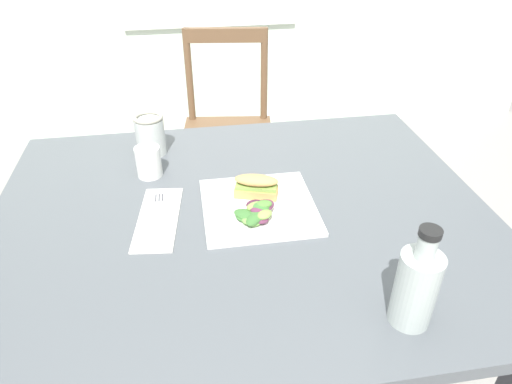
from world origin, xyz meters
name	(u,v)px	position (x,y,z in m)	size (l,w,h in m)	color
dining_table	(244,253)	(-0.09, 0.14, 0.62)	(1.17, 0.95, 0.74)	#51565B
chair_wooden_far	(228,131)	(-0.03, 1.17, 0.45)	(0.45, 0.45, 0.87)	brown
plate_lunch	(259,206)	(-0.06, 0.16, 0.74)	(0.26, 0.26, 0.01)	white
sandwich_half_front	(256,185)	(-0.06, 0.20, 0.78)	(0.11, 0.08, 0.06)	tan
salad_mixed_greens	(257,212)	(-0.07, 0.10, 0.77)	(0.11, 0.10, 0.04)	#6B9E47
napkin_folded	(158,218)	(-0.29, 0.15, 0.74)	(0.09, 0.24, 0.00)	silver
fork_on_napkin	(158,213)	(-0.29, 0.17, 0.75)	(0.03, 0.19, 0.00)	silver
bottle_cold_brew	(415,291)	(0.15, -0.22, 0.81)	(0.07, 0.07, 0.20)	black
mason_jar_iced_tea	(150,136)	(-0.31, 0.47, 0.79)	(0.08, 0.08, 0.12)	#C67528
cup_extra_side	(149,162)	(-0.31, 0.35, 0.78)	(0.07, 0.07, 0.08)	white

